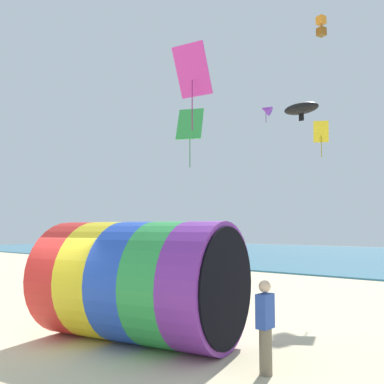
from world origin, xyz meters
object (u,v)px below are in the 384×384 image
(kite_yellow_diamond, at_px, (321,132))
(kite_magenta_diamond, at_px, (192,71))
(kite_purple_delta, at_px, (266,110))
(kite_handler, at_px, (265,326))
(giant_inflatable_tube, at_px, (139,281))
(kite_green_diamond, at_px, (190,125))
(kite_orange_box, at_px, (321,26))
(kite_black_parafoil, at_px, (301,109))
(bystander_near_water, at_px, (125,260))

(kite_yellow_diamond, relative_size, kite_magenta_diamond, 0.57)
(kite_purple_delta, bearing_deg, kite_handler, -59.49)
(giant_inflatable_tube, xyz_separation_m, kite_green_diamond, (-2.05, 4.22, 5.00))
(kite_orange_box, bearing_deg, kite_handler, -70.66)
(kite_purple_delta, xyz_separation_m, kite_black_parafoil, (5.60, -7.39, -2.60))
(kite_orange_box, relative_size, kite_magenta_diamond, 0.49)
(bystander_near_water, bearing_deg, kite_green_diamond, -29.35)
(giant_inflatable_tube, bearing_deg, kite_magenta_diamond, 90.77)
(giant_inflatable_tube, relative_size, kite_green_diamond, 2.38)
(giant_inflatable_tube, height_order, kite_orange_box, kite_orange_box)
(kite_green_diamond, bearing_deg, kite_magenta_diamond, -47.65)
(kite_orange_box, distance_m, kite_magenta_diamond, 15.13)
(kite_purple_delta, distance_m, kite_black_parafoil, 9.63)
(kite_yellow_diamond, distance_m, bystander_near_water, 14.41)
(kite_purple_delta, height_order, kite_black_parafoil, kite_purple_delta)
(kite_magenta_diamond, bearing_deg, bystander_near_water, 146.95)
(giant_inflatable_tube, xyz_separation_m, kite_yellow_diamond, (0.92, 8.63, 5.04))
(kite_purple_delta, bearing_deg, bystander_near_water, -169.28)
(giant_inflatable_tube, height_order, kite_black_parafoil, kite_black_parafoil)
(kite_handler, distance_m, bystander_near_water, 18.69)
(kite_handler, xyz_separation_m, kite_orange_box, (-5.39, 15.35, 13.30))
(kite_orange_box, relative_size, kite_black_parafoil, 1.11)
(kite_yellow_diamond, height_order, kite_black_parafoil, kite_yellow_diamond)
(kite_handler, relative_size, kite_purple_delta, 1.67)
(kite_black_parafoil, distance_m, kite_magenta_diamond, 3.38)
(kite_purple_delta, xyz_separation_m, kite_magenta_diamond, (3.31, -9.65, -1.56))
(kite_purple_delta, bearing_deg, giant_inflatable_tube, -74.00)
(kite_orange_box, bearing_deg, kite_black_parafoil, -69.65)
(giant_inflatable_tube, bearing_deg, kite_handler, -0.33)
(kite_green_diamond, bearing_deg, kite_black_parafoil, 0.52)
(kite_green_diamond, bearing_deg, kite_purple_delta, 99.86)
(kite_magenta_diamond, bearing_deg, kite_yellow_diamond, 81.84)
(kite_orange_box, distance_m, bystander_near_water, 17.78)
(kite_orange_box, relative_size, kite_yellow_diamond, 0.85)
(giant_inflatable_tube, bearing_deg, kite_black_parafoil, 62.13)
(kite_black_parafoil, height_order, bystander_near_water, kite_black_parafoil)
(kite_yellow_diamond, distance_m, kite_purple_delta, 5.73)
(kite_purple_delta, relative_size, bystander_near_water, 0.65)
(giant_inflatable_tube, relative_size, kite_purple_delta, 5.02)
(giant_inflatable_tube, distance_m, kite_green_diamond, 6.86)
(bystander_near_water, bearing_deg, giant_inflatable_tube, -39.11)
(kite_handler, height_order, kite_purple_delta, kite_purple_delta)
(kite_green_diamond, distance_m, kite_purple_delta, 7.91)
(kite_orange_box, height_order, kite_yellow_diamond, kite_orange_box)
(kite_yellow_diamond, bearing_deg, kite_black_parafoil, -73.04)
(kite_green_diamond, relative_size, bystander_near_water, 1.37)
(kite_black_parafoil, bearing_deg, kite_yellow_diamond, 106.96)
(giant_inflatable_tube, height_order, bystander_near_water, giant_inflatable_tube)
(kite_green_diamond, bearing_deg, giant_inflatable_tube, -64.11)
(kite_yellow_diamond, xyz_separation_m, kite_magenta_diamond, (-0.95, -6.62, 0.80))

